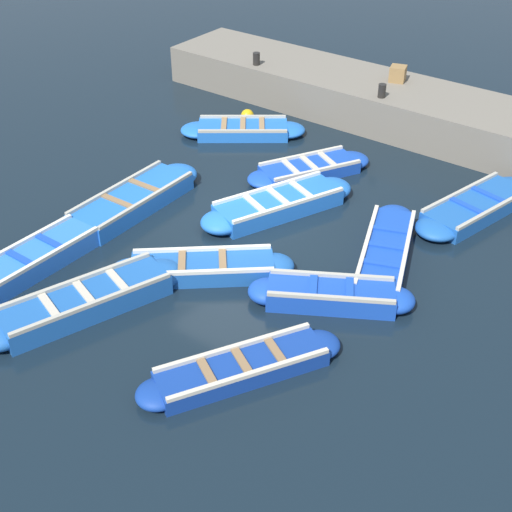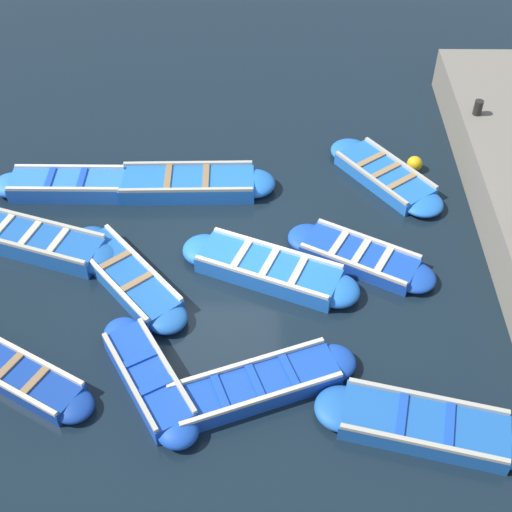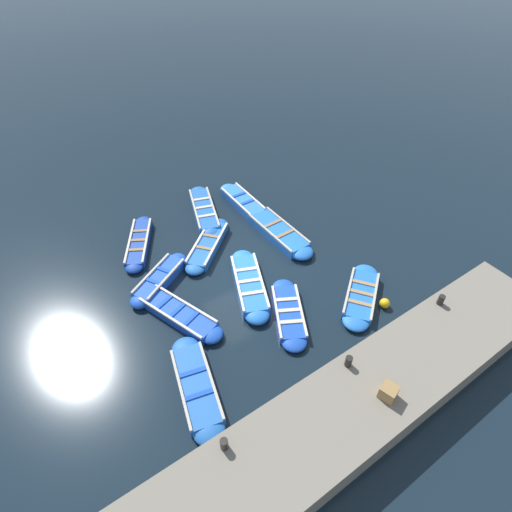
{
  "view_description": "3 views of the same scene",
  "coord_description": "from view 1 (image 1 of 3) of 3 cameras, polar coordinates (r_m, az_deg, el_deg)",
  "views": [
    {
      "loc": [
        10.11,
        7.86,
        8.13
      ],
      "look_at": [
        0.95,
        1.0,
        0.21
      ],
      "focal_mm": 50.0,
      "sensor_mm": 36.0,
      "label": 1
    },
    {
      "loc": [
        -0.8,
        10.0,
        10.35
      ],
      "look_at": [
        -0.71,
        -0.2,
        0.19
      ],
      "focal_mm": 50.0,
      "sensor_mm": 36.0,
      "label": 2
    },
    {
      "loc": [
        -9.41,
        5.55,
        10.97
      ],
      "look_at": [
        0.04,
        -0.8,
        0.33
      ],
      "focal_mm": 28.0,
      "sensor_mm": 36.0,
      "label": 3
    }
  ],
  "objects": [
    {
      "name": "ground_plane",
      "position": [
        15.17,
        -0.87,
        2.25
      ],
      "size": [
        120.0,
        120.0,
        0.0
      ],
      "primitive_type": "plane",
      "color": "black"
    },
    {
      "name": "boat_drifting",
      "position": [
        13.14,
        -13.47,
        -3.59
      ],
      "size": [
        3.96,
        2.02,
        0.46
      ],
      "color": "#1E59AD",
      "rests_on": "ground"
    },
    {
      "name": "boat_near_quay",
      "position": [
        14.32,
        10.31,
        0.22
      ],
      "size": [
        3.8,
        2.08,
        0.39
      ],
      "color": "#1947B7",
      "rests_on": "ground"
    },
    {
      "name": "boat_tucked",
      "position": [
        17.22,
        4.29,
        6.94
      ],
      "size": [
        3.21,
        2.26,
        0.35
      ],
      "color": "#1947B7",
      "rests_on": "ground"
    },
    {
      "name": "boat_centre",
      "position": [
        15.99,
        -9.86,
        4.35
      ],
      "size": [
        3.99,
        1.11,
        0.44
      ],
      "color": "blue",
      "rests_on": "ground"
    },
    {
      "name": "boat_broadside",
      "position": [
        16.31,
        17.23,
        3.75
      ],
      "size": [
        3.75,
        1.74,
        0.39
      ],
      "color": "#1E59AD",
      "rests_on": "ground"
    },
    {
      "name": "boat_far_corner",
      "position": [
        13.02,
        6.01,
        -3.15
      ],
      "size": [
        2.15,
        2.98,
        0.44
      ],
      "color": "#1947B7",
      "rests_on": "ground"
    },
    {
      "name": "boat_outer_left",
      "position": [
        13.71,
        -4.29,
        -0.97
      ],
      "size": [
        2.9,
        3.2,
        0.38
      ],
      "color": "#1E59AD",
      "rests_on": "ground"
    },
    {
      "name": "boat_outer_right",
      "position": [
        14.55,
        -17.14,
        -0.15
      ],
      "size": [
        3.35,
        0.88,
        0.44
      ],
      "color": "blue",
      "rests_on": "ground"
    },
    {
      "name": "boat_mid_row",
      "position": [
        11.57,
        -1.14,
        -8.96
      ],
      "size": [
        3.41,
        2.34,
        0.36
      ],
      "color": "navy",
      "rests_on": "ground"
    },
    {
      "name": "boat_alongside",
      "position": [
        19.18,
        -1.06,
        10.07
      ],
      "size": [
        2.73,
        3.2,
        0.35
      ],
      "color": "blue",
      "rests_on": "ground"
    },
    {
      "name": "boat_bow_out",
      "position": [
        15.65,
        1.81,
        4.14
      ],
      "size": [
        3.79,
        2.25,
        0.43
      ],
      "color": "blue",
      "rests_on": "ground"
    },
    {
      "name": "quay_wall",
      "position": [
        20.03,
        11.07,
        11.72
      ],
      "size": [
        2.47,
        14.07,
        1.06
      ],
      "color": "slate",
      "rests_on": "ground"
    },
    {
      "name": "bollard_north",
      "position": [
        21.01,
        0.03,
        15.5
      ],
      "size": [
        0.2,
        0.2,
        0.35
      ],
      "primitive_type": "cylinder",
      "color": "black",
      "rests_on": "quay_wall"
    },
    {
      "name": "bollard_mid_north",
      "position": [
        19.02,
        10.04,
        12.89
      ],
      "size": [
        0.2,
        0.2,
        0.35
      ],
      "primitive_type": "cylinder",
      "color": "black",
      "rests_on": "quay_wall"
    },
    {
      "name": "wooden_crate",
      "position": [
        20.17,
        11.27,
        14.11
      ],
      "size": [
        0.51,
        0.51,
        0.41
      ],
      "primitive_type": "cube",
      "rotation": [
        0.0,
        0.0,
        0.3
      ],
      "color": "olive",
      "rests_on": "quay_wall"
    },
    {
      "name": "buoy_orange_near",
      "position": [
        19.94,
        -0.69,
        11.16
      ],
      "size": [
        0.36,
        0.36,
        0.36
      ],
      "primitive_type": "sphere",
      "color": "#EAB214",
      "rests_on": "ground"
    }
  ]
}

